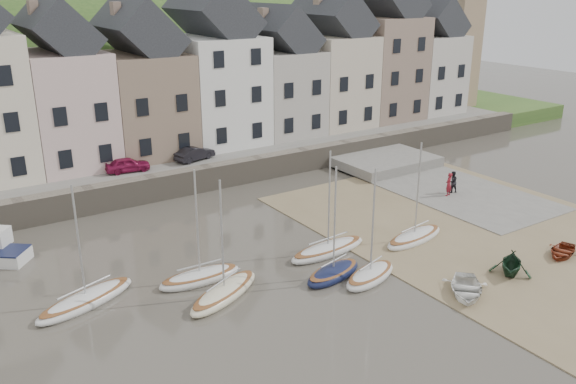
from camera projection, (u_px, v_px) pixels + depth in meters
ground at (351, 277)px, 31.43m from camera, size 160.00×160.00×0.00m
quay_land at (136, 138)px, 56.34m from camera, size 90.00×30.00×1.50m
quay_street at (187, 158)px, 47.03m from camera, size 70.00×7.00×0.10m
seawall at (207, 178)px, 44.50m from camera, size 70.00×1.20×1.80m
beach at (488, 231)px, 37.15m from camera, size 18.00×26.00×0.06m
slipway at (437, 185)px, 45.51m from camera, size 8.00×18.00×0.12m
hillside at (41, 234)px, 81.99m from camera, size 134.40×84.00×84.00m
townhouse_terrace at (185, 77)px, 48.78m from camera, size 61.05×8.00×13.93m
church_spire at (462, 18)px, 64.61m from camera, size 4.00×4.00×18.00m
sailboat_0 at (86, 300)px, 28.68m from camera, size 5.60×3.29×6.32m
sailboat_1 at (200, 277)px, 30.90m from camera, size 4.53×1.61×6.32m
sailboat_2 at (224, 292)px, 29.36m from camera, size 5.23×3.64×6.32m
sailboat_3 at (370, 275)px, 31.08m from camera, size 4.18×2.60×6.32m
sailboat_4 at (328, 249)px, 34.10m from camera, size 5.39×1.90×6.32m
sailboat_5 at (333, 273)px, 31.34m from camera, size 4.09×2.38×6.32m
sailboat_6 at (414, 237)px, 35.73m from camera, size 5.00×2.23×6.32m
rowboat_white at (466, 289)px, 29.45m from camera, size 3.91×3.89×0.67m
rowboat_green at (511, 263)px, 31.43m from camera, size 3.29×3.19×1.32m
rowboat_red at (562, 251)px, 33.68m from camera, size 3.05×2.58×0.54m
person_red at (449, 184)px, 42.82m from camera, size 0.72×0.57×1.71m
person_dark at (452, 182)px, 43.46m from camera, size 0.94×0.83×1.62m
car_left at (128, 165)px, 43.40m from camera, size 3.33×1.70×1.09m
car_right at (195, 154)px, 46.18m from camera, size 3.48×1.97×1.08m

